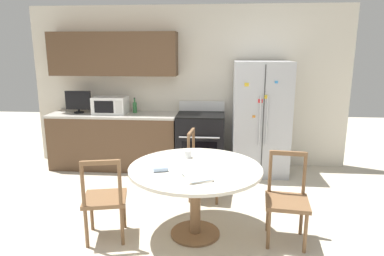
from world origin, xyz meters
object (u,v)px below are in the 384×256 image
microwave (110,105)px  countertop_tv (78,101)px  dining_chair_right (287,200)px  refrigerator (261,118)px  oven_range (201,142)px  candle_glass (188,154)px  counter_bottle (135,107)px  dining_chair_far (203,166)px  dining_chair_left (105,199)px

microwave → countertop_tv: countertop_tv is taller
countertop_tv → dining_chair_right: size_ratio=0.46×
refrigerator → dining_chair_right: bearing=-88.1°
oven_range → microwave: (-1.46, 0.03, 0.57)m
refrigerator → microwave: (-2.39, 0.06, 0.16)m
refrigerator → candle_glass: size_ratio=20.70×
microwave → counter_bottle: microwave is taller
dining_chair_far → microwave: bearing=-119.8°
oven_range → dining_chair_right: 2.26m
counter_bottle → dining_chair_right: counter_bottle is taller
refrigerator → candle_glass: bearing=-120.0°
refrigerator → countertop_tv: refrigerator is taller
dining_chair_far → dining_chair_left: 1.43m
refrigerator → counter_bottle: size_ratio=7.07×
counter_bottle → refrigerator: bearing=-4.5°
countertop_tv → dining_chair_right: bearing=-34.6°
countertop_tv → counter_bottle: 0.92m
counter_bottle → dining_chair_left: counter_bottle is taller
dining_chair_left → refrigerator: bearing=37.8°
counter_bottle → dining_chair_right: 3.05m
refrigerator → microwave: size_ratio=3.31×
refrigerator → dining_chair_right: refrigerator is taller
oven_range → dining_chair_left: oven_range is taller
refrigerator → microwave: bearing=178.7°
countertop_tv → microwave: bearing=-0.9°
refrigerator → oven_range: refrigerator is taller
dining_chair_left → counter_bottle: bearing=83.5°
dining_chair_left → candle_glass: bearing=17.2°
refrigerator → dining_chair_left: bearing=-129.6°
refrigerator → dining_chair_far: size_ratio=1.93×
refrigerator → counter_bottle: refrigerator is taller
microwave → candle_glass: 2.25m
oven_range → refrigerator: bearing=-1.6°
dining_chair_right → refrigerator: bearing=-81.9°
countertop_tv → candle_glass: (1.95, -1.74, -0.30)m
counter_bottle → dining_chair_left: 2.37m
countertop_tv → oven_range: bearing=-1.1°
oven_range → dining_chair_far: size_ratio=1.20×
dining_chair_right → dining_chair_far: bearing=-40.5°
microwave → candle_glass: bearing=-50.7°
refrigerator → oven_range: size_ratio=1.61×
counter_bottle → dining_chair_right: bearing=-46.0°
countertop_tv → dining_chair_right: (2.99, -2.06, -0.66)m
candle_glass → refrigerator: bearing=60.0°
microwave → dining_chair_right: microwave is taller
candle_glass → microwave: bearing=129.3°
dining_chair_far → counter_bottle: bearing=-129.9°
dining_chair_left → candle_glass: 0.99m
microwave → counter_bottle: bearing=15.2°
oven_range → dining_chair_far: oven_range is taller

